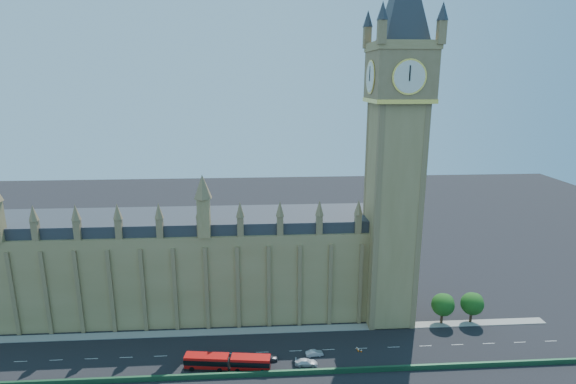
{
  "coord_description": "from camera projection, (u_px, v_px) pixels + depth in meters",
  "views": [
    {
      "loc": [
        3.91,
        -95.17,
        63.21
      ],
      "look_at": [
        10.83,
        10.0,
        36.97
      ],
      "focal_mm": 28.0,
      "sensor_mm": 36.0,
      "label": 1
    }
  ],
  "objects": [
    {
      "name": "ground",
      "position": [
        246.0,
        353.0,
        107.17
      ],
      "size": [
        400.0,
        400.0,
        0.0
      ],
      "primitive_type": "plane",
      "color": "black",
      "rests_on": "ground"
    },
    {
      "name": "tree_east_near",
      "position": [
        444.0,
        304.0,
        118.89
      ],
      "size": [
        6.0,
        6.0,
        8.5
      ],
      "color": "#382619",
      "rests_on": "ground"
    },
    {
      "name": "bridge_parapet",
      "position": [
        244.0,
        374.0,
        98.31
      ],
      "size": [
        160.0,
        0.6,
        1.2
      ],
      "primitive_type": "cube",
      "color": "#1E4C2D",
      "rests_on": "ground"
    },
    {
      "name": "tree_east_far",
      "position": [
        473.0,
        303.0,
        119.4
      ],
      "size": [
        6.0,
        6.0,
        8.5
      ],
      "color": "#382619",
      "rests_on": "ground"
    },
    {
      "name": "cone_d",
      "position": [
        358.0,
        350.0,
        107.8
      ],
      "size": [
        0.55,
        0.55,
        0.73
      ],
      "rotation": [
        0.0,
        0.0,
        -0.23
      ],
      "color": "black",
      "rests_on": "ground"
    },
    {
      "name": "car_silver",
      "position": [
        314.0,
        353.0,
        105.87
      ],
      "size": [
        4.19,
        1.82,
        1.34
      ],
      "primitive_type": "imported",
      "rotation": [
        0.0,
        0.0,
        1.67
      ],
      "color": "#ABAFB3",
      "rests_on": "ground"
    },
    {
      "name": "car_white",
      "position": [
        306.0,
        362.0,
        102.38
      ],
      "size": [
        5.21,
        2.43,
        1.47
      ],
      "primitive_type": "imported",
      "rotation": [
        0.0,
        0.0,
        1.5
      ],
      "color": "silver",
      "rests_on": "ground"
    },
    {
      "name": "car_grey",
      "position": [
        267.0,
        358.0,
        103.85
      ],
      "size": [
        4.98,
        2.54,
        1.62
      ],
      "primitive_type": "imported",
      "rotation": [
        0.0,
        0.0,
        1.71
      ],
      "color": "#404247",
      "rests_on": "ground"
    },
    {
      "name": "red_bus",
      "position": [
        227.0,
        362.0,
        100.82
      ],
      "size": [
        19.51,
        5.12,
        3.28
      ],
      "rotation": [
        0.0,
        0.0,
        -0.12
      ],
      "color": "red",
      "rests_on": "ground"
    },
    {
      "name": "elizabeth_tower",
      "position": [
        397.0,
        117.0,
        109.96
      ],
      "size": [
        20.59,
        20.59,
        105.0
      ],
      "color": "olive",
      "rests_on": "ground"
    },
    {
      "name": "cone_a",
      "position": [
        358.0,
        350.0,
        107.69
      ],
      "size": [
        0.48,
        0.48,
        0.76
      ],
      "rotation": [
        0.0,
        0.0,
        0.01
      ],
      "color": "black",
      "rests_on": "ground"
    },
    {
      "name": "cone_c",
      "position": [
        361.0,
        351.0,
        107.42
      ],
      "size": [
        0.56,
        0.56,
        0.73
      ],
      "rotation": [
        0.0,
        0.0,
        -0.26
      ],
      "color": "black",
      "rests_on": "ground"
    },
    {
      "name": "kerb_north",
      "position": [
        247.0,
        331.0,
        116.35
      ],
      "size": [
        160.0,
        3.0,
        0.16
      ],
      "primitive_type": "cube",
      "color": "gray",
      "rests_on": "ground"
    },
    {
      "name": "cone_b",
      "position": [
        357.0,
        348.0,
        108.51
      ],
      "size": [
        0.55,
        0.55,
        0.67
      ],
      "rotation": [
        0.0,
        0.0,
        0.39
      ],
      "color": "black",
      "rests_on": "ground"
    },
    {
      "name": "palace_westminster",
      "position": [
        155.0,
        265.0,
        123.53
      ],
      "size": [
        120.0,
        20.0,
        28.0
      ],
      "color": "olive",
      "rests_on": "ground"
    }
  ]
}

